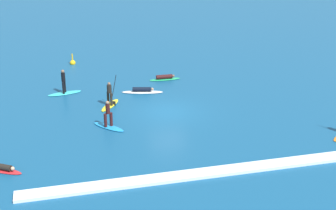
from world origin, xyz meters
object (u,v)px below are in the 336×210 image
at_px(surfer_on_red_board, 1,168).
at_px(surfer_on_white_board, 142,91).
at_px(surfer_on_yellow_board, 110,100).
at_px(surfer_on_teal_board, 64,87).
at_px(surfer_on_green_board, 165,78).
at_px(surfer_on_blue_board, 108,121).
at_px(marker_buoy, 73,63).

xyz_separation_m(surfer_on_red_board, surfer_on_white_board, (9.72, 9.79, -0.01)).
bearing_deg(surfer_on_yellow_board, surfer_on_teal_board, 76.72).
distance_m(surfer_on_yellow_board, surfer_on_red_board, 10.41).
relative_size(surfer_on_red_board, surfer_on_green_board, 0.96).
xyz_separation_m(surfer_on_red_board, surfer_on_blue_board, (6.41, 4.12, 0.29)).
distance_m(surfer_on_yellow_board, surfer_on_white_board, 3.45).
bearing_deg(surfer_on_teal_board, surfer_on_green_board, -1.99).
xyz_separation_m(surfer_on_blue_board, marker_buoy, (-1.49, 14.16, -0.30)).
bearing_deg(marker_buoy, surfer_on_teal_board, -98.09).
bearing_deg(surfer_on_white_board, marker_buoy, 132.68).
xyz_separation_m(surfer_on_red_board, surfer_on_green_board, (12.07, 12.23, 0.00)).
relative_size(surfer_on_teal_board, surfer_on_white_board, 0.82).
bearing_deg(surfer_on_green_board, surfer_on_white_board, -133.20).
distance_m(surfer_on_teal_board, surfer_on_green_board, 8.29).
relative_size(surfer_on_yellow_board, surfer_on_green_board, 0.92).
bearing_deg(surfer_on_yellow_board, marker_buoy, 43.91).
height_order(surfer_on_green_board, marker_buoy, marker_buoy).
distance_m(surfer_on_teal_board, marker_buoy, 7.40).
distance_m(surfer_on_white_board, marker_buoy, 9.75).
distance_m(surfer_on_yellow_board, marker_buoy, 10.74).
bearing_deg(surfer_on_yellow_board, surfer_on_white_board, -20.36).
relative_size(surfer_on_teal_board, marker_buoy, 2.43).
height_order(surfer_on_blue_board, marker_buoy, surfer_on_blue_board).
xyz_separation_m(surfer_on_teal_board, surfer_on_green_board, (8.19, 1.28, -0.34)).
bearing_deg(marker_buoy, surfer_on_white_board, -60.50).
xyz_separation_m(surfer_on_yellow_board, marker_buoy, (-2.05, 10.54, -0.32)).
relative_size(surfer_on_yellow_board, surfer_on_red_board, 0.96).
distance_m(surfer_on_yellow_board, surfer_on_teal_board, 4.46).
height_order(surfer_on_blue_board, surfer_on_teal_board, surfer_on_teal_board).
relative_size(surfer_on_teal_board, surfer_on_green_board, 1.03).
xyz_separation_m(surfer_on_yellow_board, surfer_on_white_board, (2.75, 2.05, -0.33)).
xyz_separation_m(surfer_on_blue_board, surfer_on_teal_board, (-2.53, 6.84, 0.05)).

